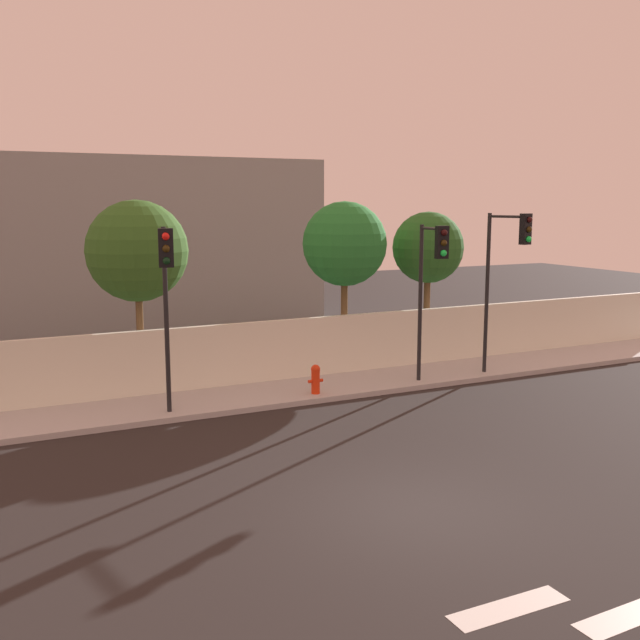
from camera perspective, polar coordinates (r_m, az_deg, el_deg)
ground_plane at (r=13.55m, az=7.27°, el=-14.50°), size 80.00×80.00×0.00m
sidewalk at (r=20.48m, az=-5.48°, el=-6.01°), size 36.00×2.40×0.15m
perimeter_wall at (r=21.43m, az=-6.74°, el=-2.66°), size 36.00×0.18×1.80m
traffic_light_left at (r=17.88m, az=-11.92°, el=3.02°), size 0.49×1.41×4.68m
traffic_light_center at (r=22.64m, az=14.38°, el=4.67°), size 0.52×1.56×4.95m
traffic_light_right at (r=21.00m, az=8.71°, el=3.93°), size 0.44×1.54×4.64m
fire_hydrant at (r=20.37m, az=-0.35°, el=-4.55°), size 0.44×0.26×0.82m
roadside_tree_leftmost at (r=21.41m, az=-14.09°, el=5.21°), size 2.89×2.89×5.50m
roadside_tree_midleft at (r=23.71m, az=1.93°, el=5.91°), size 2.74×2.74×5.46m
roadside_tree_midright at (r=25.40m, az=8.43°, el=5.57°), size 2.44×2.44×5.11m
low_building_distant at (r=34.65m, az=-13.86°, el=6.03°), size 15.87×6.00×7.36m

